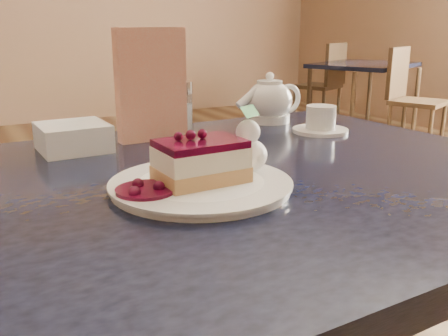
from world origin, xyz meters
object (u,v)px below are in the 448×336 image
dessert_plate (201,185)px  tea_set (279,106)px  main_table (186,229)px  bg_table_far_right (359,130)px  cheesecake_slice (201,161)px

dessert_plate → tea_set: bearing=42.8°
main_table → bg_table_far_right: main_table is taller
cheesecake_slice → tea_set: size_ratio=0.45×
dessert_plate → tea_set: size_ratio=0.94×
dessert_plate → bg_table_far_right: (3.00, 2.75, -0.72)m
dessert_plate → bg_table_far_right: 4.14m
main_table → tea_set: 0.51m
cheesecake_slice → main_table: bearing=90.0°
dessert_plate → bg_table_far_right: bearing=42.5°
tea_set → dessert_plate: bearing=-137.2°
dessert_plate → bg_table_far_right: dessert_plate is taller
tea_set → bg_table_far_right: bearing=42.5°
cheesecake_slice → bg_table_far_right: cheesecake_slice is taller
cheesecake_slice → bg_table_far_right: (3.00, 2.75, -0.75)m
tea_set → bg_table_far_right: 3.62m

